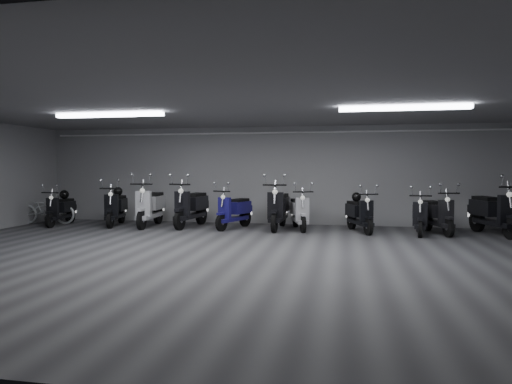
% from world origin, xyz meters
% --- Properties ---
extents(floor, '(14.00, 10.00, 0.01)m').
position_xyz_m(floor, '(0.00, 0.00, -0.01)').
color(floor, '#3C3C3E').
rests_on(floor, ground).
extents(ceiling, '(14.00, 10.00, 0.01)m').
position_xyz_m(ceiling, '(0.00, 0.00, 2.80)').
color(ceiling, gray).
rests_on(ceiling, ground).
extents(back_wall, '(14.00, 0.01, 2.80)m').
position_xyz_m(back_wall, '(0.00, 5.00, 1.40)').
color(back_wall, gray).
rests_on(back_wall, ground).
extents(front_wall, '(14.00, 0.01, 2.80)m').
position_xyz_m(front_wall, '(0.00, -5.00, 1.40)').
color(front_wall, gray).
rests_on(front_wall, ground).
extents(fluor_strip_left, '(2.40, 0.18, 0.08)m').
position_xyz_m(fluor_strip_left, '(-3.00, 1.00, 2.74)').
color(fluor_strip_left, white).
rests_on(fluor_strip_left, ceiling).
extents(fluor_strip_right, '(2.40, 0.18, 0.08)m').
position_xyz_m(fluor_strip_right, '(3.00, 1.00, 2.74)').
color(fluor_strip_right, white).
rests_on(fluor_strip_right, ceiling).
extents(conduit, '(13.60, 0.05, 0.05)m').
position_xyz_m(conduit, '(0.00, 4.92, 2.62)').
color(conduit, white).
rests_on(conduit, back_wall).
extents(scooter_0, '(0.66, 1.62, 1.18)m').
position_xyz_m(scooter_0, '(-5.90, 3.50, 0.59)').
color(scooter_0, black).
rests_on(scooter_0, floor).
extents(scooter_1, '(0.99, 1.88, 1.33)m').
position_xyz_m(scooter_1, '(-4.33, 3.73, 0.67)').
color(scooter_1, black).
rests_on(scooter_1, floor).
extents(scooter_2, '(0.81, 2.04, 1.48)m').
position_xyz_m(scooter_2, '(-3.31, 3.72, 0.74)').
color(scooter_2, silver).
rests_on(scooter_2, floor).
extents(scooter_3, '(0.92, 2.05, 1.48)m').
position_xyz_m(scooter_3, '(-2.17, 3.83, 0.74)').
color(scooter_3, black).
rests_on(scooter_3, floor).
extents(scooter_4, '(1.12, 1.79, 1.27)m').
position_xyz_m(scooter_4, '(-0.95, 3.72, 0.63)').
color(scooter_4, navy).
rests_on(scooter_4, floor).
extents(scooter_5, '(0.71, 2.00, 1.48)m').
position_xyz_m(scooter_5, '(0.24, 3.84, 0.74)').
color(scooter_5, black).
rests_on(scooter_5, floor).
extents(scooter_6, '(1.00, 1.80, 1.27)m').
position_xyz_m(scooter_6, '(0.78, 3.83, 0.63)').
color(scooter_6, '#B6B6BB').
rests_on(scooter_6, floor).
extents(scooter_7, '(1.07, 1.73, 1.22)m').
position_xyz_m(scooter_7, '(2.31, 3.67, 0.61)').
color(scooter_7, black).
rests_on(scooter_7, floor).
extents(scooter_8, '(0.74, 1.68, 1.21)m').
position_xyz_m(scooter_8, '(3.72, 3.51, 0.61)').
color(scooter_8, black).
rests_on(scooter_8, floor).
extents(scooter_9, '(0.97, 1.80, 1.27)m').
position_xyz_m(scooter_9, '(4.18, 3.74, 0.64)').
color(scooter_9, black).
rests_on(scooter_9, floor).
extents(bicycle, '(1.72, 0.83, 1.07)m').
position_xyz_m(bicycle, '(-6.50, 3.72, 0.53)').
color(bicycle, white).
rests_on(bicycle, floor).
extents(scooter_10, '(1.19, 2.09, 1.48)m').
position_xyz_m(scooter_10, '(5.43, 3.69, 0.74)').
color(scooter_10, black).
rests_on(scooter_10, floor).
extents(helmet_0, '(0.25, 0.25, 0.25)m').
position_xyz_m(helmet_0, '(-5.92, 3.72, 0.86)').
color(helmet_0, black).
rests_on(helmet_0, scooter_0).
extents(helmet_1, '(0.24, 0.24, 0.24)m').
position_xyz_m(helmet_1, '(2.24, 3.89, 0.88)').
color(helmet_1, black).
rests_on(helmet_1, scooter_7).
extents(helmet_2, '(0.25, 0.25, 0.25)m').
position_xyz_m(helmet_2, '(-4.39, 3.97, 0.95)').
color(helmet_2, black).
rests_on(helmet_2, scooter_1).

